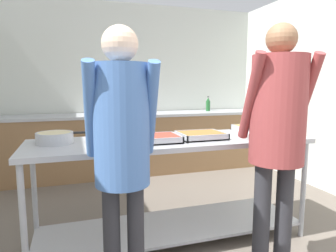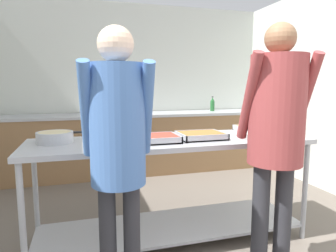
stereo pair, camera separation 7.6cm
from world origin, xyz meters
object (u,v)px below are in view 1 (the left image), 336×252
(plate_stack, at_px, (240,135))
(water_bottle, at_px, (208,104))
(broccoli_bowl, at_px, (104,143))
(serving_tray_roast, at_px, (201,135))
(guest_serving_left, at_px, (277,123))
(guest_serving_right, at_px, (122,137))
(serving_tray_greens, at_px, (150,139))
(serving_tray_vegetables, at_px, (255,128))
(sauce_pan, at_px, (55,137))

(plate_stack, height_order, water_bottle, water_bottle)
(broccoli_bowl, distance_m, serving_tray_roast, 0.85)
(guest_serving_left, relative_size, water_bottle, 7.25)
(broccoli_bowl, bearing_deg, guest_serving_right, -82.98)
(plate_stack, bearing_deg, serving_tray_greens, 177.59)
(guest_serving_right, bearing_deg, serving_tray_vegetables, 29.96)
(plate_stack, relative_size, serving_tray_vegetables, 0.62)
(sauce_pan, xyz_separation_m, serving_tray_greens, (0.73, -0.17, -0.02))
(guest_serving_right, bearing_deg, broccoli_bowl, 97.02)
(guest_serving_right, bearing_deg, sauce_pan, 118.66)
(serving_tray_greens, height_order, serving_tray_vegetables, same)
(plate_stack, distance_m, guest_serving_right, 1.26)
(serving_tray_greens, relative_size, serving_tray_vegetables, 1.19)
(broccoli_bowl, height_order, serving_tray_greens, broccoli_bowl)
(serving_tray_vegetables, bearing_deg, water_bottle, 77.89)
(serving_tray_greens, height_order, water_bottle, water_bottle)
(guest_serving_left, height_order, water_bottle, guest_serving_left)
(broccoli_bowl, distance_m, serving_tray_vegetables, 1.59)
(serving_tray_roast, relative_size, water_bottle, 1.57)
(sauce_pan, height_order, serving_tray_greens, sauce_pan)
(plate_stack, height_order, serving_tray_vegetables, serving_tray_vegetables)
(plate_stack, xyz_separation_m, serving_tray_vegetables, (0.35, 0.31, 0.00))
(broccoli_bowl, distance_m, plate_stack, 1.19)
(serving_tray_vegetables, bearing_deg, serving_tray_greens, -166.64)
(serving_tray_vegetables, relative_size, guest_serving_left, 0.22)
(sauce_pan, height_order, guest_serving_left, guest_serving_left)
(sauce_pan, relative_size, serving_tray_greens, 0.91)
(water_bottle, bearing_deg, plate_stack, -108.67)
(broccoli_bowl, relative_size, serving_tray_greens, 0.47)
(sauce_pan, xyz_separation_m, guest_serving_right, (0.41, -0.75, 0.11))
(sauce_pan, height_order, plate_stack, sauce_pan)
(plate_stack, distance_m, guest_serving_left, 0.57)
(serving_tray_greens, distance_m, guest_serving_right, 0.67)
(sauce_pan, xyz_separation_m, broccoli_bowl, (0.36, -0.29, -0.01))
(serving_tray_roast, bearing_deg, serving_tray_greens, -175.94)
(serving_tray_greens, bearing_deg, plate_stack, -2.41)
(serving_tray_greens, xyz_separation_m, serving_tray_vegetables, (1.16, 0.28, -0.00))
(serving_tray_vegetables, xyz_separation_m, guest_serving_right, (-1.48, -0.86, 0.13))
(serving_tray_vegetables, distance_m, water_bottle, 2.06)
(sauce_pan, height_order, water_bottle, water_bottle)
(guest_serving_right, bearing_deg, serving_tray_greens, 61.01)
(serving_tray_roast, bearing_deg, guest_serving_left, -62.87)
(serving_tray_roast, relative_size, serving_tray_vegetables, 0.98)
(serving_tray_roast, xyz_separation_m, guest_serving_right, (-0.78, -0.61, 0.13))
(sauce_pan, relative_size, serving_tray_vegetables, 1.08)
(guest_serving_right, height_order, water_bottle, guest_serving_right)
(broccoli_bowl, xyz_separation_m, water_bottle, (1.97, 2.41, 0.10))
(broccoli_bowl, bearing_deg, sauce_pan, 140.29)
(sauce_pan, relative_size, water_bottle, 1.73)
(serving_tray_roast, bearing_deg, water_bottle, 63.32)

